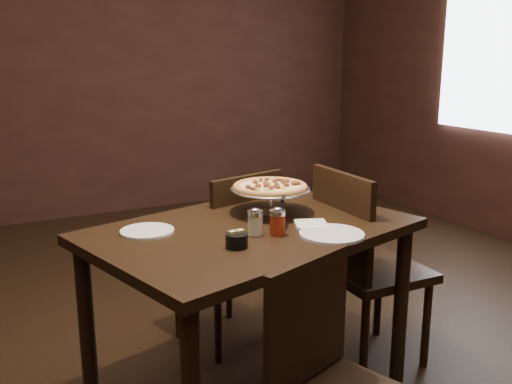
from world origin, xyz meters
name	(u,v)px	position (x,y,z in m)	size (l,w,h in m)	color
room	(262,88)	(0.06, 0.03, 1.40)	(6.04, 7.04, 2.84)	black
dining_table	(251,250)	(0.02, 0.04, 0.72)	(1.50, 1.18, 0.83)	black
pizza_stand	(270,187)	(0.19, 0.18, 0.95)	(0.37, 0.37, 0.15)	silver
parmesan_shaker	(255,222)	(-0.02, -0.07, 0.88)	(0.06, 0.06, 0.11)	beige
pepper_flake_shaker	(277,221)	(0.06, -0.11, 0.88)	(0.07, 0.07, 0.12)	maroon
packet_caddy	(237,240)	(-0.15, -0.17, 0.85)	(0.09, 0.09, 0.07)	black
napkin_stack	(311,225)	(0.24, -0.08, 0.83)	(0.13, 0.13, 0.01)	white
plate_left	(147,231)	(-0.40, 0.16, 0.83)	(0.22, 0.22, 0.01)	white
plate_near	(332,234)	(0.24, -0.23, 0.83)	(0.26, 0.26, 0.01)	white
serving_spatula	(283,199)	(0.14, -0.02, 0.94)	(0.14, 0.14, 0.02)	silver
chair_far	(232,252)	(0.17, 0.55, 0.52)	(0.54, 0.54, 0.96)	black
chair_near	(334,382)	(-0.03, -0.65, 0.48)	(0.52, 0.52, 0.88)	black
chair_side	(362,261)	(0.65, 0.08, 0.55)	(0.48, 0.48, 1.00)	black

